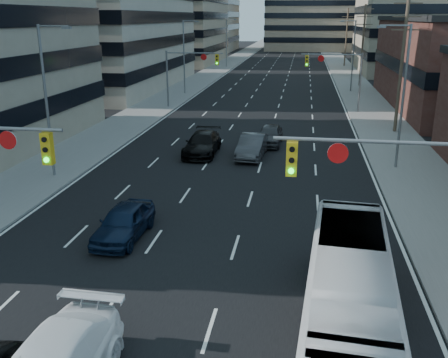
% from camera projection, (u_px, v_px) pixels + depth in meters
% --- Properties ---
extents(road_surface, '(18.00, 300.00, 0.02)m').
position_uv_depth(road_surface, '(288.00, 54.00, 132.41)').
color(road_surface, black).
rests_on(road_surface, ground).
extents(sidewalk_left, '(5.00, 300.00, 0.15)m').
position_uv_depth(sidewalk_left, '(245.00, 53.00, 134.09)').
color(sidewalk_left, slate).
rests_on(sidewalk_left, ground).
extents(sidewalk_right, '(5.00, 300.00, 0.15)m').
position_uv_depth(sidewalk_right, '(332.00, 54.00, 130.69)').
color(sidewalk_right, slate).
rests_on(sidewalk_right, ground).
extents(office_left_far, '(20.00, 30.00, 16.00)m').
position_uv_depth(office_left_far, '(170.00, 24.00, 105.30)').
color(office_left_far, gray).
rests_on(office_left_far, ground).
extents(office_right_far, '(22.00, 28.00, 14.00)m').
position_uv_depth(office_right_far, '(425.00, 31.00, 87.11)').
color(office_right_far, gray).
rests_on(office_right_far, ground).
extents(bg_block_left, '(24.00, 24.00, 20.00)m').
position_uv_depth(bg_block_left, '(192.00, 14.00, 142.84)').
color(bg_block_left, '#ADA089').
rests_on(bg_block_left, ground).
extents(bg_block_right, '(22.00, 22.00, 12.00)m').
position_uv_depth(bg_block_right, '(416.00, 31.00, 125.83)').
color(bg_block_right, gray).
rests_on(bg_block_right, ground).
extents(signal_near_right, '(6.59, 0.33, 6.00)m').
position_uv_depth(signal_near_right, '(400.00, 189.00, 15.39)').
color(signal_near_right, slate).
rests_on(signal_near_right, ground).
extents(signal_far_left, '(6.09, 0.33, 6.00)m').
position_uv_depth(signal_far_left, '(188.00, 68.00, 52.38)').
color(signal_far_left, slate).
rests_on(signal_far_left, ground).
extents(signal_far_right, '(6.09, 0.33, 6.00)m').
position_uv_depth(signal_far_right, '(337.00, 70.00, 50.11)').
color(signal_far_right, slate).
rests_on(signal_far_right, ground).
extents(utility_pole_block, '(2.20, 0.28, 11.00)m').
position_uv_depth(utility_pole_block, '(402.00, 63.00, 40.54)').
color(utility_pole_block, '#4C3D2D').
rests_on(utility_pole_block, ground).
extents(utility_pole_midblock, '(2.20, 0.28, 11.00)m').
position_uv_depth(utility_pole_midblock, '(363.00, 44.00, 68.71)').
color(utility_pole_midblock, '#4C3D2D').
rests_on(utility_pole_midblock, ground).
extents(utility_pole_distant, '(2.20, 0.28, 11.00)m').
position_uv_depth(utility_pole_distant, '(346.00, 36.00, 96.89)').
color(utility_pole_distant, '#4C3D2D').
rests_on(utility_pole_distant, ground).
extents(streetlight_left_near, '(2.03, 0.22, 9.00)m').
position_uv_depth(streetlight_left_near, '(48.00, 95.00, 29.07)').
color(streetlight_left_near, slate).
rests_on(streetlight_left_near, ground).
extents(streetlight_left_mid, '(2.03, 0.22, 9.00)m').
position_uv_depth(streetlight_left_mid, '(185.00, 53.00, 61.94)').
color(streetlight_left_mid, slate).
rests_on(streetlight_left_mid, ground).
extents(streetlight_left_far, '(2.03, 0.22, 9.00)m').
position_uv_depth(streetlight_left_far, '(227.00, 41.00, 94.81)').
color(streetlight_left_far, slate).
rests_on(streetlight_left_far, ground).
extents(streetlight_right_near, '(2.03, 0.22, 9.00)m').
position_uv_depth(streetlight_right_near, '(401.00, 91.00, 30.71)').
color(streetlight_right_near, slate).
rests_on(streetlight_right_near, ground).
extents(streetlight_right_far, '(2.03, 0.22, 9.00)m').
position_uv_depth(streetlight_right_far, '(352.00, 52.00, 63.58)').
color(streetlight_right_far, slate).
rests_on(streetlight_right_far, ground).
extents(transit_bus, '(3.17, 10.52, 2.89)m').
position_uv_depth(transit_bus, '(349.00, 295.00, 14.93)').
color(transit_bus, silver).
rests_on(transit_bus, ground).
extents(sedan_blue, '(1.94, 4.47, 1.50)m').
position_uv_depth(sedan_blue, '(124.00, 222.00, 22.03)').
color(sedan_blue, black).
rests_on(sedan_blue, ground).
extents(sedan_grey_center, '(1.96, 4.87, 1.57)m').
position_uv_depth(sedan_grey_center, '(252.00, 146.00, 34.80)').
color(sedan_grey_center, '#38383B').
rests_on(sedan_grey_center, ground).
extents(sedan_black_far, '(2.20, 5.37, 1.56)m').
position_uv_depth(sedan_black_far, '(202.00, 144.00, 35.52)').
color(sedan_black_far, black).
rests_on(sedan_black_far, ground).
extents(sedan_grey_right, '(1.99, 4.57, 1.53)m').
position_uv_depth(sedan_grey_right, '(270.00, 135.00, 38.27)').
color(sedan_grey_right, '#38383B').
rests_on(sedan_grey_right, ground).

